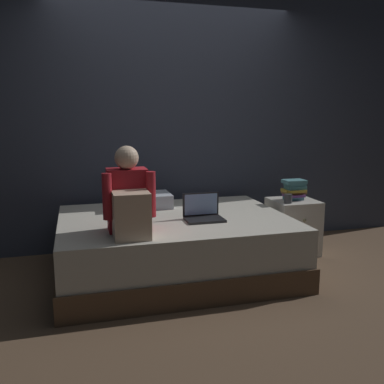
{
  "coord_description": "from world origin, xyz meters",
  "views": [
    {
      "loc": [
        -1.0,
        -3.21,
        1.42
      ],
      "look_at": [
        -0.09,
        0.1,
        0.77
      ],
      "focal_mm": 39.54,
      "sensor_mm": 36.0,
      "label": 1
    }
  ],
  "objects_px": {
    "mug": "(288,199)",
    "bed": "(174,246)",
    "nightstand": "(293,226)",
    "laptop": "(203,213)",
    "person_sitting": "(129,201)",
    "pillow": "(141,201)",
    "book_stack": "(294,189)"
  },
  "relations": [
    {
      "from": "laptop",
      "to": "mug",
      "type": "bearing_deg",
      "value": 16.98
    },
    {
      "from": "nightstand",
      "to": "mug",
      "type": "xyz_separation_m",
      "value": [
        -0.13,
        -0.12,
        0.32
      ]
    },
    {
      "from": "laptop",
      "to": "book_stack",
      "type": "xyz_separation_m",
      "value": [
        1.09,
        0.42,
        0.08
      ]
    },
    {
      "from": "nightstand",
      "to": "laptop",
      "type": "relative_size",
      "value": 1.73
    },
    {
      "from": "pillow",
      "to": "bed",
      "type": "bearing_deg",
      "value": -63.86
    },
    {
      "from": "mug",
      "to": "pillow",
      "type": "bearing_deg",
      "value": 166.93
    },
    {
      "from": "person_sitting",
      "to": "laptop",
      "type": "distance_m",
      "value": 0.73
    },
    {
      "from": "nightstand",
      "to": "pillow",
      "type": "height_order",
      "value": "pillow"
    },
    {
      "from": "mug",
      "to": "bed",
      "type": "bearing_deg",
      "value": -173.8
    },
    {
      "from": "person_sitting",
      "to": "laptop",
      "type": "relative_size",
      "value": 2.05
    },
    {
      "from": "laptop",
      "to": "pillow",
      "type": "distance_m",
      "value": 0.75
    },
    {
      "from": "person_sitting",
      "to": "mug",
      "type": "relative_size",
      "value": 7.28
    },
    {
      "from": "mug",
      "to": "nightstand",
      "type": "bearing_deg",
      "value": 42.69
    },
    {
      "from": "person_sitting",
      "to": "pillow",
      "type": "relative_size",
      "value": 1.17
    },
    {
      "from": "person_sitting",
      "to": "laptop",
      "type": "height_order",
      "value": "person_sitting"
    },
    {
      "from": "bed",
      "to": "pillow",
      "type": "xyz_separation_m",
      "value": [
        -0.22,
        0.45,
        0.33
      ]
    },
    {
      "from": "laptop",
      "to": "person_sitting",
      "type": "bearing_deg",
      "value": -159.04
    },
    {
      "from": "book_stack",
      "to": "bed",
      "type": "bearing_deg",
      "value": -169.08
    },
    {
      "from": "nightstand",
      "to": "laptop",
      "type": "xyz_separation_m",
      "value": [
        -1.09,
        -0.41,
        0.3
      ]
    },
    {
      "from": "nightstand",
      "to": "person_sitting",
      "type": "relative_size",
      "value": 0.84
    },
    {
      "from": "bed",
      "to": "nightstand",
      "type": "xyz_separation_m",
      "value": [
        1.3,
        0.25,
        0.02
      ]
    },
    {
      "from": "bed",
      "to": "laptop",
      "type": "relative_size",
      "value": 6.25
    },
    {
      "from": "bed",
      "to": "book_stack",
      "type": "height_order",
      "value": "book_stack"
    },
    {
      "from": "nightstand",
      "to": "pillow",
      "type": "distance_m",
      "value": 1.57
    },
    {
      "from": "laptop",
      "to": "mug",
      "type": "distance_m",
      "value": 1.0
    },
    {
      "from": "bed",
      "to": "laptop",
      "type": "xyz_separation_m",
      "value": [
        0.21,
        -0.16,
        0.32
      ]
    },
    {
      "from": "pillow",
      "to": "person_sitting",
      "type": "bearing_deg",
      "value": -104.31
    },
    {
      "from": "book_stack",
      "to": "pillow",
      "type": "bearing_deg",
      "value": 172.53
    },
    {
      "from": "bed",
      "to": "book_stack",
      "type": "xyz_separation_m",
      "value": [
        1.3,
        0.25,
        0.4
      ]
    },
    {
      "from": "nightstand",
      "to": "book_stack",
      "type": "height_order",
      "value": "book_stack"
    },
    {
      "from": "nightstand",
      "to": "laptop",
      "type": "height_order",
      "value": "laptop"
    },
    {
      "from": "pillow",
      "to": "mug",
      "type": "height_order",
      "value": "pillow"
    }
  ]
}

